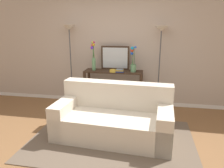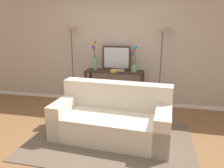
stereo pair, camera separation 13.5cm
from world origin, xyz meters
The scene contains 13 objects.
ground_plane centered at (0.00, 0.00, -0.01)m, with size 16.00×16.00×0.02m, color brown.
back_wall centered at (0.00, 2.06, 1.40)m, with size 12.00×0.15×2.80m.
area_rug centered at (0.28, 0.25, 0.01)m, with size 2.65×1.79×0.01m.
couch centered at (0.28, 0.41, 0.31)m, with size 1.96×1.02×0.88m.
console_table centered at (0.04, 1.70, 0.59)m, with size 1.29×0.39×0.86m.
floor_lamp_left centered at (-0.98, 1.78, 1.44)m, with size 0.28×0.28×1.84m.
floor_lamp_right centered at (1.03, 1.78, 1.43)m, with size 0.28×0.28×1.82m.
wall_mirror centered at (0.05, 1.87, 1.12)m, with size 0.64×0.02×0.53m.
vase_tall_flowers centered at (-0.40, 1.69, 1.15)m, with size 0.11×0.12×0.64m.
vase_short_flowers centered at (0.48, 1.67, 1.08)m, with size 0.13×0.12×0.56m.
fruit_bowl centered at (0.06, 1.58, 0.88)m, with size 0.16×0.16×0.05m.
book_stack centered at (0.20, 1.59, 0.89)m, with size 0.18×0.13×0.07m.
book_row_under_console centered at (-0.27, 1.70, 0.06)m, with size 0.42×0.17×0.12m.
Camera 1 is at (0.85, -2.82, 1.83)m, focal length 33.94 mm.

